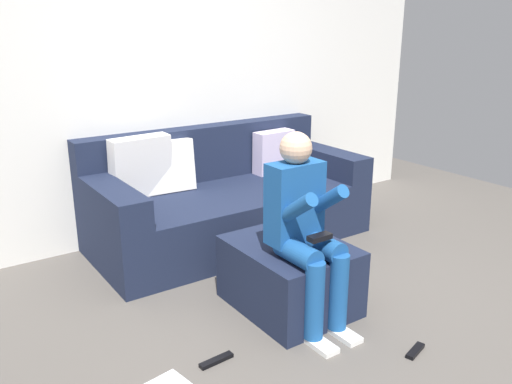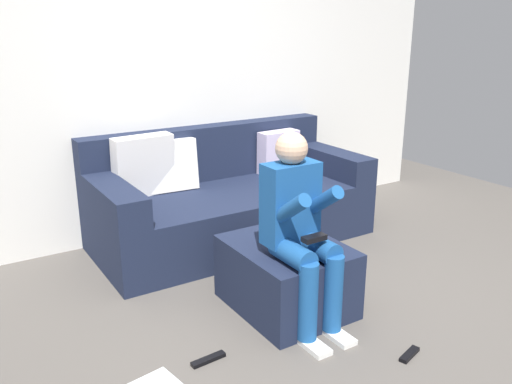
{
  "view_description": "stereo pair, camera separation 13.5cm",
  "coord_description": "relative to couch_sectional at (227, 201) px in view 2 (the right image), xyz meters",
  "views": [
    {
      "loc": [
        -1.87,
        -1.99,
        1.7
      ],
      "look_at": [
        0.13,
        0.93,
        0.59
      ],
      "focal_mm": 37.47,
      "sensor_mm": 36.0,
      "label": 1
    },
    {
      "loc": [
        -1.76,
        -2.06,
        1.7
      ],
      "look_at": [
        0.13,
        0.93,
        0.59
      ],
      "focal_mm": 37.47,
      "sensor_mm": 36.0,
      "label": 2
    }
  ],
  "objects": [
    {
      "name": "remote_near_ottoman",
      "position": [
        0.0,
        -1.97,
        -0.31
      ],
      "size": [
        0.17,
        0.09,
        0.02
      ],
      "primitive_type": "cube",
      "rotation": [
        0.0,
        0.0,
        0.29
      ],
      "color": "black",
      "rests_on": "ground_plane"
    },
    {
      "name": "remote_by_storage_bin",
      "position": [
        -0.93,
        -1.44,
        -0.31
      ],
      "size": [
        0.2,
        0.05,
        0.02
      ],
      "primitive_type": "cube",
      "rotation": [
        0.0,
        0.0,
        0.06
      ],
      "color": "black",
      "rests_on": "ground_plane"
    },
    {
      "name": "ottoman",
      "position": [
        -0.25,
        -1.18,
        -0.12
      ],
      "size": [
        0.61,
        0.75,
        0.42
      ],
      "primitive_type": "cube",
      "color": "#192138",
      "rests_on": "ground_plane"
    },
    {
      "name": "ground_plane",
      "position": [
        -0.25,
        -1.56,
        -0.33
      ],
      "size": [
        7.1,
        7.1,
        0.0
      ],
      "primitive_type": "plane",
      "color": "#544F49"
    },
    {
      "name": "wall_back",
      "position": [
        -0.25,
        0.48,
        0.95
      ],
      "size": [
        5.46,
        0.1,
        2.54
      ],
      "primitive_type": "cube",
      "color": "silver",
      "rests_on": "ground_plane"
    },
    {
      "name": "person_seated",
      "position": [
        -0.3,
        -1.38,
        0.29
      ],
      "size": [
        0.32,
        0.56,
        1.14
      ],
      "color": "#194C8C",
      "rests_on": "ground_plane"
    },
    {
      "name": "couch_sectional",
      "position": [
        0.0,
        0.0,
        0.0
      ],
      "size": [
        2.19,
        0.99,
        0.91
      ],
      "color": "#192138",
      "rests_on": "ground_plane"
    }
  ]
}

